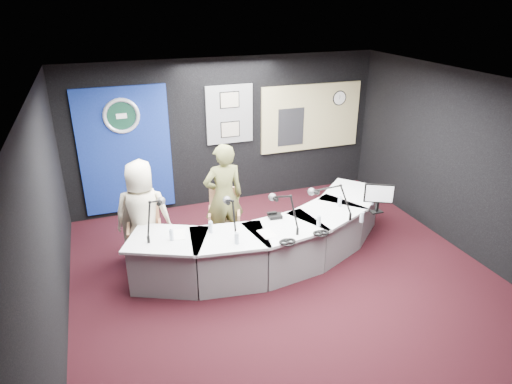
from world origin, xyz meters
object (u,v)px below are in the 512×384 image
object	(u,v)px
armchair_left	(145,239)
person_woman	(224,197)
broadcast_desk	(271,240)
person_man	(143,215)
armchair_right	(225,220)

from	to	relation	value
armchair_left	person_woman	xyz separation A→B (m)	(1.28, 0.12, 0.45)
broadcast_desk	person_man	xyz separation A→B (m)	(-1.81, 0.58, 0.46)
broadcast_desk	person_woman	world-z (taller)	person_woman
broadcast_desk	person_man	size ratio (longest dim) A/B	2.68
person_man	person_woman	xyz separation A→B (m)	(1.28, 0.12, 0.04)
armchair_left	armchair_right	xyz separation A→B (m)	(1.28, 0.12, 0.04)
person_man	broadcast_desk	bearing A→B (deg)	175.96
broadcast_desk	armchair_left	xyz separation A→B (m)	(-1.81, 0.58, 0.06)
armchair_left	person_man	world-z (taller)	person_man
person_woman	armchair_left	bearing A→B (deg)	4.31
broadcast_desk	armchair_left	world-z (taller)	armchair_left
armchair_left	person_man	size ratio (longest dim) A/B	0.51
armchair_right	person_woman	distance (m)	0.41
armchair_right	person_man	bearing A→B (deg)	-158.26
armchair_left	armchair_right	bearing A→B (deg)	11.45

